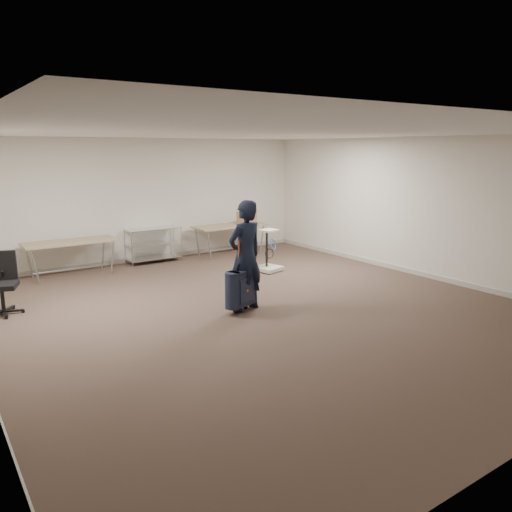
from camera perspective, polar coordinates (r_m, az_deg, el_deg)
ground at (r=8.16m, az=0.22°, el=-6.11°), size 9.00×9.00×0.00m
room_shell at (r=9.26m, az=-4.66°, el=-3.59°), size 8.00×9.00×9.00m
folding_table_left at (r=10.79m, az=-20.48°, el=1.34°), size 1.80×0.75×0.73m
folding_table_right at (r=12.24m, az=-3.00°, el=3.30°), size 1.80×0.75×0.73m
wire_shelf at (r=11.65m, az=-11.63°, el=1.42°), size 1.22×0.47×0.80m
person at (r=7.94m, az=-1.22°, el=0.03°), size 0.70×0.51×1.78m
suitcase at (r=7.95m, az=-1.79°, el=-3.67°), size 0.48×0.37×1.15m
office_chair at (r=8.83m, az=-26.95°, el=-4.03°), size 0.59×0.60×0.98m
equipment_cart at (r=10.62m, az=1.44°, el=-0.49°), size 0.59×0.59×0.90m
cardboard_box at (r=12.37m, az=-1.07°, el=4.39°), size 0.51×0.44×0.32m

